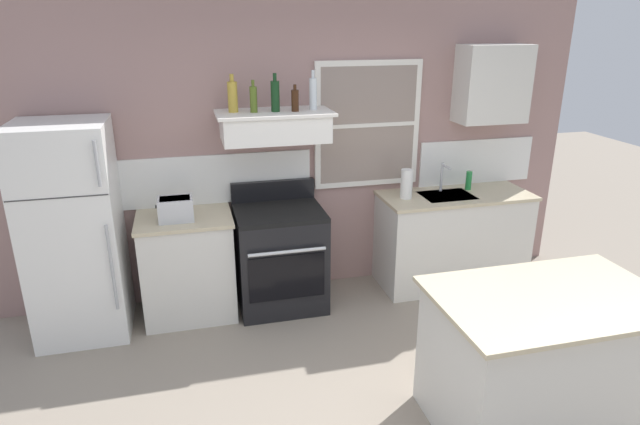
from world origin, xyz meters
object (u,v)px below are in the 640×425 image
bottle_olive_oil_square (254,99)px  paper_towel_roll (407,184)px  refrigerator (74,232)px  stove_range (280,257)px  bottle_dark_green_wine (275,96)px  toaster (176,209)px  dish_soap_bottle (469,180)px  bottle_brown_stout (295,100)px  bottle_champagne_gold_foil (233,96)px  kitchen_island (541,360)px  bottle_clear_tall (313,93)px

bottle_olive_oil_square → paper_towel_roll: (1.36, -0.04, -0.81)m
refrigerator → stove_range: size_ratio=1.60×
stove_range → bottle_dark_green_wine: bottle_dark_green_wine is taller
toaster → dish_soap_bottle: toaster is taller
bottle_brown_stout → bottle_champagne_gold_foil: bearing=170.2°
bottle_champagne_gold_foil → toaster: bearing=-161.7°
toaster → bottle_olive_oil_square: size_ratio=1.15×
toaster → stove_range: bearing=2.7°
stove_range → kitchen_island: size_ratio=0.78×
stove_range → bottle_champagne_gold_foil: 1.45m
kitchen_island → dish_soap_bottle: bearing=74.5°
bottle_champagne_gold_foil → dish_soap_bottle: 2.38m
bottle_olive_oil_square → bottle_clear_tall: bottle_clear_tall is taller
bottle_brown_stout → kitchen_island: size_ratio=0.16×
bottle_champagne_gold_foil → bottle_olive_oil_square: bearing=-18.2°
toaster → dish_soap_bottle: bearing=3.7°
bottle_dark_green_wine → paper_towel_roll: size_ratio=1.14×
refrigerator → toaster: 0.81m
toaster → refrigerator: bearing=178.7°
bottle_champagne_gold_foil → bottle_clear_tall: bearing=-3.1°
bottle_clear_tall → kitchen_island: bottle_clear_tall is taller
refrigerator → toaster: bearing=-1.3°
refrigerator → kitchen_island: size_ratio=1.25×
bottle_clear_tall → paper_towel_roll: bearing=-4.0°
bottle_champagne_gold_foil → bottle_brown_stout: (0.50, -0.09, -0.04)m
toaster → kitchen_island: 2.92m
toaster → dish_soap_bottle: size_ratio=1.65×
paper_towel_roll → bottle_dark_green_wine: bearing=178.1°
refrigerator → toaster: (0.79, -0.02, 0.13)m
dish_soap_bottle → kitchen_island: size_ratio=0.13×
bottle_brown_stout → toaster: bearing=-175.1°
toaster → bottle_champagne_gold_foil: bottle_champagne_gold_foil is taller
bottle_olive_oil_square → bottle_brown_stout: size_ratio=1.18×
toaster → bottle_brown_stout: 1.32m
refrigerator → kitchen_island: bearing=-32.6°
paper_towel_roll → bottle_champagne_gold_foil: bearing=176.4°
dish_soap_bottle → paper_towel_roll: bearing=-171.7°
bottle_champagne_gold_foil → bottle_clear_tall: 0.67m
bottle_brown_stout → dish_soap_bottle: bearing=3.0°
bottle_champagne_gold_foil → kitchen_island: (1.64, -2.05, -1.42)m
bottle_olive_oil_square → paper_towel_roll: bearing=-1.8°
refrigerator → dish_soap_bottle: bearing=2.6°
toaster → dish_soap_bottle: 2.74m
stove_range → bottle_olive_oil_square: bottle_olive_oil_square is taller
paper_towel_roll → kitchen_island: paper_towel_roll is taller
bottle_clear_tall → paper_towel_roll: size_ratio=1.20×
dish_soap_bottle → kitchen_island: dish_soap_bottle is taller
stove_range → bottle_brown_stout: size_ratio=4.98×
refrigerator → bottle_clear_tall: (1.98, 0.12, 1.01)m
bottle_dark_green_wine → dish_soap_bottle: bottle_dark_green_wine is taller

